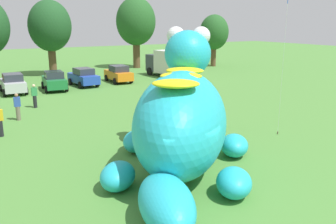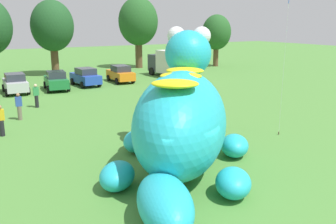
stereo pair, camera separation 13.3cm
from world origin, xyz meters
name	(u,v)px [view 1 (the left image)]	position (x,y,z in m)	size (l,w,h in m)	color
ground_plane	(179,192)	(0.00, 0.00, 0.00)	(160.00, 160.00, 0.00)	#4C8438
giant_inflatable_creature	(181,121)	(1.10, 1.63, 2.12)	(8.01, 10.86, 5.80)	#23B2C6
car_silver	(13,83)	(-2.32, 23.19, 0.86)	(2.00, 4.13, 1.72)	#B7BABF
car_green	(54,81)	(1.11, 22.96, 0.86)	(2.23, 4.24, 1.72)	#1E7238
car_blue	(83,77)	(4.10, 23.84, 0.86)	(2.19, 4.22, 1.72)	#2347B7
car_orange	(119,74)	(7.89, 24.20, 0.86)	(2.04, 4.15, 1.72)	orange
box_truck	(169,63)	(14.13, 24.56, 1.60)	(2.79, 6.55, 2.95)	#333842
tree_centre_left	(50,26)	(3.33, 32.74, 5.53)	(4.76, 4.76, 8.46)	brown
tree_centre	(136,22)	(14.74, 34.17, 6.02)	(5.18, 5.18, 9.20)	brown
tree_centre_right	(214,33)	(24.79, 30.44, 4.60)	(3.96, 3.96, 7.03)	brown
spectator_near_inflatable	(18,107)	(-3.40, 13.52, 0.85)	(0.38, 0.26, 1.71)	#726656
spectator_mid_field	(35,96)	(-1.81, 16.56, 0.85)	(0.38, 0.26, 1.71)	black
spectator_by_cars	(198,99)	(7.71, 9.85, 0.85)	(0.38, 0.26, 1.71)	#726656
spectator_wandering	(0,121)	(-4.75, 10.44, 0.85)	(0.38, 0.26, 1.71)	black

